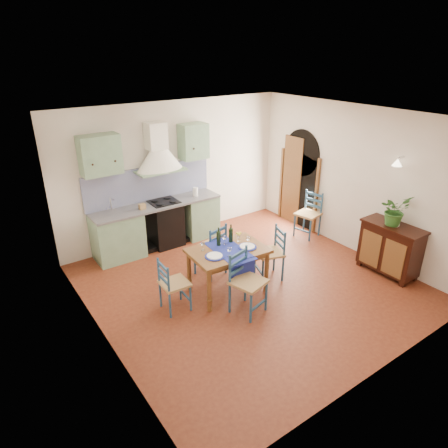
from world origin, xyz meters
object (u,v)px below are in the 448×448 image
at_px(chair_near, 247,282).
at_px(potted_plant, 395,210).
at_px(dining_table, 228,255).
at_px(sideboard, 390,247).

height_order(chair_near, potted_plant, potted_plant).
distance_m(dining_table, potted_plant, 2.93).
bearing_deg(chair_near, sideboard, -11.40).
bearing_deg(potted_plant, dining_table, 157.27).
bearing_deg(sideboard, chair_near, 168.60).
relative_size(dining_table, sideboard, 1.21).
relative_size(chair_near, potted_plant, 1.85).
distance_m(chair_near, sideboard, 2.82).
bearing_deg(potted_plant, sideboard, -71.72).
height_order(dining_table, chair_near, dining_table).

